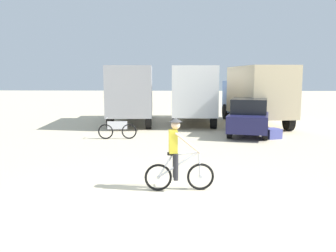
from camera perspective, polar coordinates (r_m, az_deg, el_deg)
name	(u,v)px	position (r m, az deg, el deg)	size (l,w,h in m)	color
ground_plane	(149,201)	(8.26, -3.07, -11.92)	(120.00, 120.00, 0.00)	beige
box_truck_grey_hauler	(132,92)	(21.19, -5.86, 5.47)	(2.89, 6.91, 3.35)	#9E9EA3
box_truck_avon_van	(194,92)	(21.35, 4.17, 5.51)	(2.43, 6.76, 3.35)	white
box_truck_tan_camper	(256,92)	(21.01, 13.97, 5.25)	(3.19, 6.99, 3.35)	#CCB78E
sedan_parked	(249,117)	(17.42, 12.92, 1.48)	(2.68, 4.49, 1.76)	#1E1E4C
cyclist_orange_shirt	(177,157)	(8.72, 1.49, -5.01)	(1.73, 0.52, 1.82)	black
bicycle_spare	(117,130)	(16.09, -8.16, -0.67)	(1.73, 0.50, 0.97)	black
supply_crate	(272,133)	(16.79, 16.38, -1.16)	(0.65, 0.67, 0.45)	#4C5199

